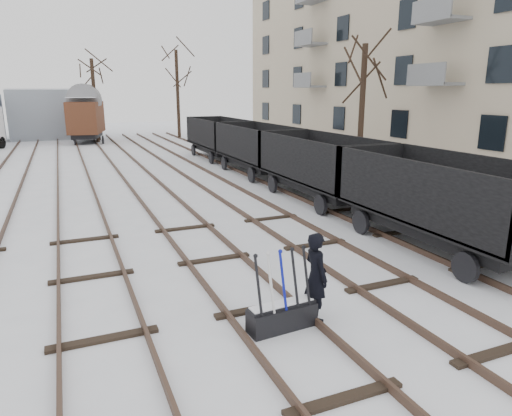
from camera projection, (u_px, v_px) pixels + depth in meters
The scene contains 14 objects.
ground at pixel (260, 310), 9.14m from camera, with size 120.00×120.00×0.00m, color white.
tracks at pixel (144, 183), 21.32m from camera, with size 13.90×52.00×0.16m.
apartment_block at pixel (474, 26), 27.17m from camera, with size 10.12×45.00×16.10m.
shed_right at pixel (52, 113), 42.75m from camera, with size 7.00×6.00×4.50m.
ground_frame at pixel (282, 314), 8.36m from camera, with size 1.33×0.52×1.49m.
worker at pixel (316, 277), 8.58m from camera, with size 0.63×0.41×1.73m, color black.
freight_wagon_a at pixel (441, 215), 12.45m from camera, with size 2.50×6.26×2.56m.
freight_wagon_b at pixel (320, 176), 18.16m from camera, with size 2.50×6.26×2.56m.
freight_wagon_c at pixel (257, 156), 23.86m from camera, with size 2.50×6.26×2.56m.
freight_wagon_d at pixel (218, 143), 29.57m from camera, with size 2.50×6.26×2.56m.
box_van_wagon at pixel (86, 116), 38.48m from camera, with size 3.61×5.40×3.79m.
tree_near at pixel (362, 111), 23.59m from camera, with size 0.30×0.30×6.57m, color black.
tree_far_left at pixel (95, 101), 38.55m from camera, with size 0.30×0.30×6.90m, color black.
tree_far_right at pixel (178, 95), 41.52m from camera, with size 0.30×0.30×7.85m, color black.
Camera 1 is at (-3.33, -7.65, 4.25)m, focal length 32.00 mm.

